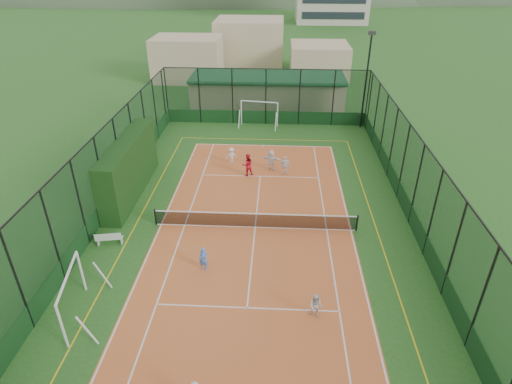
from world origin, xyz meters
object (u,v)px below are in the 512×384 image
futsal_goal_far (259,114)px  child_far_right (285,165)px  floodlight_ne (366,82)px  clubhouse (267,91)px  white_bench (109,238)px  child_far_back (271,160)px  child_near_mid (204,259)px  child_near_right (316,306)px  futsal_goal_near (72,297)px  coach (247,165)px  child_far_left (231,155)px

futsal_goal_far → child_far_right: futsal_goal_far is taller
floodlight_ne → child_far_right: bearing=-125.1°
floodlight_ne → clubhouse: size_ratio=0.54×
white_bench → child_far_back: child_far_back is taller
child_far_right → clubhouse: bearing=-88.5°
child_near_mid → child_far_right: 11.48m
white_bench → child_far_back: size_ratio=0.94×
floodlight_ne → child_far_right: 12.38m
futsal_goal_far → child_near_right: bearing=-73.1°
futsal_goal_near → futsal_goal_far: 24.74m
child_near_right → coach: size_ratio=0.75×
white_bench → child_far_right: size_ratio=1.02×
futsal_goal_far → coach: bearing=-83.8°
floodlight_ne → coach: 14.22m
futsal_goal_near → child_far_left: futsal_goal_near is taller
clubhouse → child_far_right: (1.75, -15.13, -0.87)m
child_near_right → child_far_left: (-5.26, 15.19, 0.01)m
clubhouse → coach: (-0.91, -15.45, -0.75)m
white_bench → child_far_right: (9.55, 8.89, 0.31)m
child_near_mid → child_far_back: bearing=78.4°
coach → futsal_goal_far: bearing=-113.2°
futsal_goal_near → child_near_right: size_ratio=2.83×
white_bench → child_far_left: child_far_left is taller
child_near_mid → coach: (1.43, 10.42, 0.16)m
clubhouse → futsal_goal_near: bearing=-104.2°
child_near_mid → child_near_right: size_ratio=1.07×
child_far_back → coach: bearing=47.4°
child_near_right → child_far_right: 13.67m
child_far_back → coach: size_ratio=0.92×
coach → futsal_goal_near: bearing=43.7°
child_far_left → coach: size_ratio=0.77×
floodlight_ne → child_far_left: 14.02m
child_far_back → floodlight_ne: bearing=-114.7°
child_far_left → coach: coach is taller
clubhouse → child_near_right: 28.91m
child_far_left → child_far_back: (2.99, -0.90, 0.13)m
clubhouse → child_far_left: 13.77m
futsal_goal_near → coach: futsal_goal_near is taller
clubhouse → child_near_mid: (-2.34, -25.86, -0.91)m
child_far_left → child_far_right: size_ratio=0.90×
futsal_goal_far → child_far_back: 9.06m
futsal_goal_far → child_near_right: futsal_goal_far is taller
clubhouse → white_bench: (-7.80, -24.02, -1.18)m
white_bench → futsal_goal_far: 19.90m
child_far_right → futsal_goal_near: bearing=52.1°
child_near_mid → child_near_right: (5.34, -2.88, -0.04)m
futsal_goal_near → child_far_left: bearing=-28.5°
floodlight_ne → white_bench: 25.09m
child_near_right → coach: 13.86m
clubhouse → child_far_back: 14.49m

